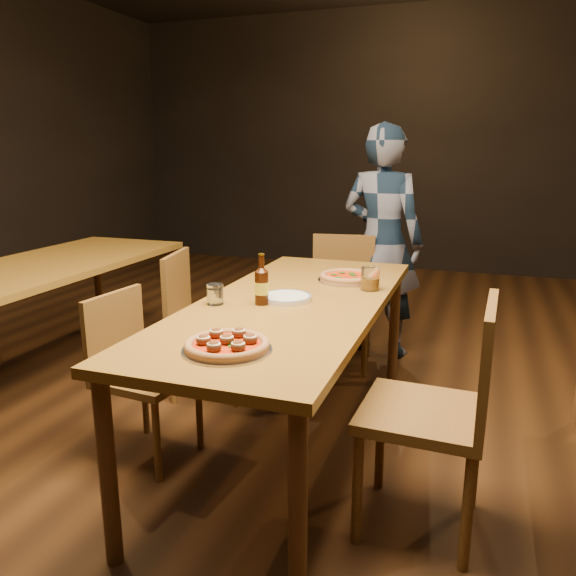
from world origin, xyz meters
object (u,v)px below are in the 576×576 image
(pizza_meatball, at_px, (227,344))
(chair_main_sw, at_px, (210,322))
(chair_end, at_px, (340,301))
(table_left, at_px, (42,275))
(diner, at_px, (382,242))
(table_main, at_px, (292,315))
(beer_bottle, at_px, (262,287))
(chair_main_nw, at_px, (148,375))
(pizza_margherita, at_px, (347,277))
(amber_glass, at_px, (370,279))
(chair_main_e, at_px, (423,411))
(plate_stack, at_px, (286,298))
(water_glass, at_px, (215,294))

(pizza_meatball, bearing_deg, chair_main_sw, 119.81)
(chair_end, distance_m, pizza_meatball, 1.87)
(table_left, bearing_deg, diner, 32.73)
(table_main, xyz_separation_m, pizza_meatball, (0.00, -0.69, 0.09))
(beer_bottle, relative_size, diner, 0.14)
(chair_main_nw, distance_m, pizza_margherita, 1.12)
(pizza_meatball, bearing_deg, diner, 86.06)
(table_main, height_order, amber_glass, amber_glass)
(chair_main_nw, distance_m, chair_end, 1.53)
(chair_end, height_order, pizza_meatball, chair_end)
(table_left, bearing_deg, chair_main_e, -16.12)
(chair_main_nw, xyz_separation_m, chair_main_e, (1.25, -0.10, 0.07))
(chair_main_nw, height_order, diner, diner)
(chair_main_nw, xyz_separation_m, plate_stack, (0.58, 0.27, 0.35))
(table_main, bearing_deg, plate_stack, -172.70)
(amber_glass, bearing_deg, plate_stack, -135.90)
(table_main, distance_m, beer_bottle, 0.21)
(chair_main_sw, distance_m, chair_main_e, 1.55)
(pizza_meatball, height_order, amber_glass, amber_glass)
(chair_main_e, distance_m, pizza_meatball, 0.77)
(chair_main_nw, bearing_deg, beer_bottle, -65.51)
(chair_end, relative_size, plate_stack, 3.93)
(table_left, height_order, pizza_margherita, pizza_margherita)
(chair_end, distance_m, diner, 0.53)
(chair_main_e, xyz_separation_m, pizza_meatball, (-0.64, -0.32, 0.29))
(amber_glass, distance_m, diner, 1.19)
(chair_end, bearing_deg, beer_bottle, -100.45)
(pizza_meatball, relative_size, beer_bottle, 1.40)
(diner, bearing_deg, table_main, 97.02)
(diner, bearing_deg, plate_stack, 96.07)
(water_glass, height_order, amber_glass, amber_glass)
(beer_bottle, bearing_deg, amber_glass, 45.90)
(table_main, distance_m, chair_main_sw, 0.84)
(pizza_margherita, bearing_deg, beer_bottle, -113.59)
(pizza_margherita, relative_size, beer_bottle, 1.37)
(chair_end, height_order, beer_bottle, beer_bottle)
(chair_main_e, bearing_deg, pizza_meatball, -61.32)
(amber_glass, bearing_deg, chair_main_nw, -146.98)
(chair_main_nw, relative_size, chair_main_sw, 0.93)
(chair_end, bearing_deg, amber_glass, -75.14)
(plate_stack, xyz_separation_m, water_glass, (-0.27, -0.17, 0.03))
(water_glass, relative_size, amber_glass, 0.81)
(chair_main_nw, distance_m, chair_main_e, 1.26)
(diner, bearing_deg, pizza_margherita, 102.54)
(table_left, height_order, chair_main_e, chair_main_e)
(table_left, bearing_deg, chair_main_sw, 8.99)
(pizza_meatball, bearing_deg, amber_glass, 73.49)
(plate_stack, bearing_deg, chair_main_nw, -154.76)
(table_main, bearing_deg, chair_main_nw, -155.44)
(beer_bottle, bearing_deg, pizza_margherita, 66.41)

